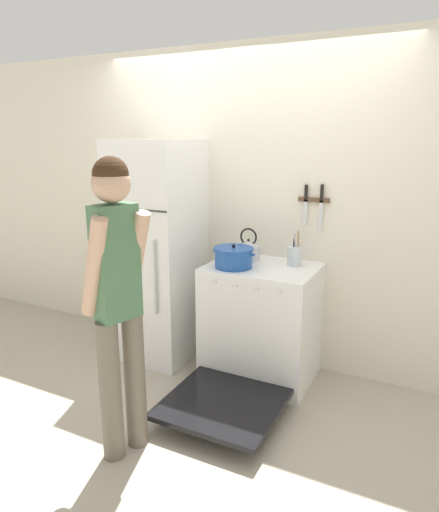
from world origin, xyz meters
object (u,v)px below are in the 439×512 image
tea_kettle (248,250)px  person (118,294)px  refrigerator (159,252)px  dutch_oven_pot (234,257)px  stove_range (259,324)px  utensil_jar (294,255)px

tea_kettle → person: person is taller
refrigerator → dutch_oven_pot: refrigerator is taller
refrigerator → tea_kettle: bearing=10.3°
refrigerator → stove_range: bearing=-1.6°
tea_kettle → person: (-0.22, -1.33, 0.01)m
dutch_oven_pot → person: size_ratio=0.19×
dutch_oven_pot → person: (-0.21, -1.08, 0.02)m
refrigerator → stove_range: (0.92, -0.03, -0.47)m
refrigerator → dutch_oven_pot: 0.75m
refrigerator → utensil_jar: 1.14m
utensil_jar → stove_range: bearing=-140.4°
person → utensil_jar: bearing=-6.1°
tea_kettle → utensil_jar: bearing=0.9°
tea_kettle → refrigerator: bearing=-169.7°
refrigerator → utensil_jar: (1.13, 0.14, 0.06)m
refrigerator → person: bearing=-65.9°
stove_range → dutch_oven_pot: (-0.18, -0.09, 0.53)m
dutch_oven_pot → person: bearing=-100.9°
utensil_jar → person: (-0.59, -1.33, 0.02)m
utensil_jar → tea_kettle: bearing=-179.1°
refrigerator → dutch_oven_pot: size_ratio=5.48×
refrigerator → dutch_oven_pot: (0.74, -0.11, 0.06)m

